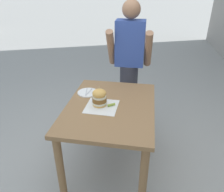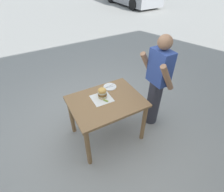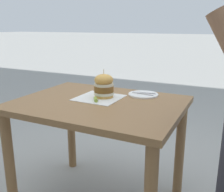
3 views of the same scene
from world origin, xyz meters
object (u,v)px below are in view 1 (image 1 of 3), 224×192
pickle_spear (111,105)px  diner_across_table (129,66)px  side_plate_with_forks (88,93)px  sandwich (99,97)px  patio_table (110,117)px

pickle_spear → diner_across_table: size_ratio=0.04×
side_plate_with_forks → diner_across_table: (0.38, 0.69, 0.08)m
pickle_spear → diner_across_table: 0.93m
sandwich → diner_across_table: 0.94m
sandwich → diner_across_table: size_ratio=0.12×
diner_across_table → side_plate_with_forks: bearing=-118.8°
sandwich → diner_across_table: diner_across_table is taller
patio_table → side_plate_with_forks: size_ratio=5.05×
side_plate_with_forks → diner_across_table: size_ratio=0.13×
side_plate_with_forks → diner_across_table: 0.79m
pickle_spear → side_plate_with_forks: pickle_spear is taller
pickle_spear → side_plate_with_forks: (-0.30, 0.23, -0.01)m
side_plate_with_forks → patio_table: bearing=-37.3°
pickle_spear → patio_table: bearing=129.7°
pickle_spear → side_plate_with_forks: 0.38m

